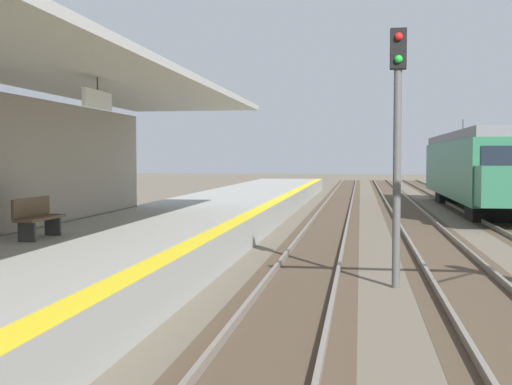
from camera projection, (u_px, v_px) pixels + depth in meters
The scene contains 6 objects.
station_platform at pixel (124, 249), 16.19m from camera, with size 5.00×80.00×0.91m.
track_pair_nearest_platform at pixel (318, 247), 19.49m from camera, with size 2.34×120.00×0.16m.
track_pair_middle at pixel (439, 250), 18.97m from camera, with size 2.34×120.00×0.16m.
approaching_train at pixel (474, 167), 33.59m from camera, with size 2.93×19.60×4.76m.
rail_signal_post at pixel (397, 130), 13.52m from camera, with size 0.32×0.34×5.20m.
platform_bench at pixel (37, 216), 14.48m from camera, with size 0.45×1.60×0.88m.
Camera 1 is at (3.10, 0.57, 2.63)m, focal length 47.40 mm.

